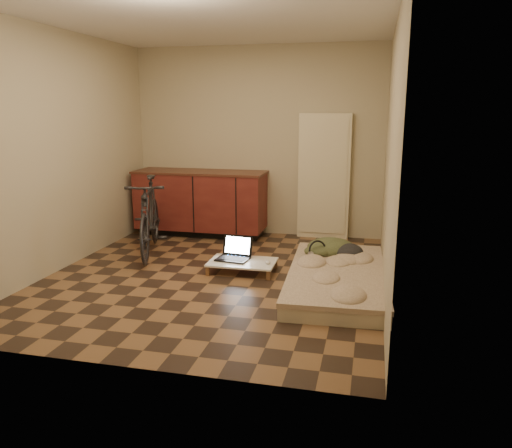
% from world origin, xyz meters
% --- Properties ---
extents(room_shell, '(3.50, 4.00, 2.60)m').
position_xyz_m(room_shell, '(0.00, 0.00, 1.30)').
color(room_shell, brown).
rests_on(room_shell, ground).
extents(cabinets, '(1.84, 0.62, 0.91)m').
position_xyz_m(cabinets, '(-0.75, 1.70, 0.47)').
color(cabinets, black).
rests_on(cabinets, ground).
extents(appliance_panel, '(0.70, 0.10, 1.70)m').
position_xyz_m(appliance_panel, '(0.95, 1.94, 0.85)').
color(appliance_panel, beige).
rests_on(appliance_panel, ground).
extents(bicycle, '(0.95, 1.68, 1.04)m').
position_xyz_m(bicycle, '(-1.04, 0.64, 0.52)').
color(bicycle, black).
rests_on(bicycle, ground).
extents(futon, '(1.05, 2.03, 0.17)m').
position_xyz_m(futon, '(1.30, -0.01, 0.09)').
color(futon, '#BFB499').
rests_on(futon, ground).
extents(clothing_pile, '(0.59, 0.50, 0.23)m').
position_xyz_m(clothing_pile, '(1.23, 0.61, 0.29)').
color(clothing_pile, '#394126').
rests_on(clothing_pile, futon).
extents(headphones, '(0.33, 0.33, 0.16)m').
position_xyz_m(headphones, '(1.05, 0.40, 0.25)').
color(headphones, black).
rests_on(headphones, futon).
extents(lap_desk, '(0.73, 0.48, 0.12)m').
position_xyz_m(lap_desk, '(0.25, 0.21, 0.11)').
color(lap_desk, brown).
rests_on(lap_desk, ground).
extents(laptop, '(0.38, 0.35, 0.24)m').
position_xyz_m(laptop, '(0.14, 0.28, 0.17)').
color(laptop, black).
rests_on(laptop, lap_desk).
extents(mouse, '(0.09, 0.11, 0.03)m').
position_xyz_m(mouse, '(0.54, 0.18, 0.14)').
color(mouse, silver).
rests_on(mouse, lap_desk).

